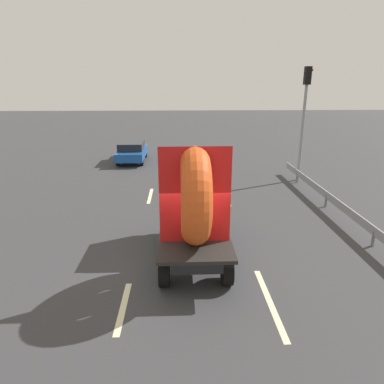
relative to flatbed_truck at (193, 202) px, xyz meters
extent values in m
plane|color=#38383A|center=(-0.23, -0.49, -1.81)|extent=(120.00, 120.00, 0.00)
cylinder|color=black|center=(-0.85, 1.17, -1.36)|extent=(0.28, 0.90, 0.90)
cylinder|color=black|center=(0.85, 1.17, -1.36)|extent=(0.28, 0.90, 0.90)
cylinder|color=black|center=(-0.85, -1.61, -1.36)|extent=(0.28, 0.90, 0.90)
cylinder|color=black|center=(0.85, -1.61, -1.36)|extent=(0.28, 0.90, 0.90)
cube|color=black|center=(0.00, -0.15, -0.92)|extent=(1.30, 4.49, 0.25)
cube|color=#4C5156|center=(0.00, 1.17, -0.12)|extent=(2.00, 1.85, 1.35)
cube|color=black|center=(0.00, 1.12, 0.18)|extent=(2.02, 1.75, 0.44)
cube|color=black|center=(0.00, -1.08, -0.74)|extent=(2.00, 2.65, 0.10)
cube|color=black|center=(0.00, 0.20, -0.14)|extent=(1.80, 0.08, 1.10)
torus|color=#D84C19|center=(0.00, -1.23, 0.61)|extent=(0.76, 2.62, 2.62)
cube|color=red|center=(0.00, -1.23, 0.61)|extent=(1.90, 0.03, 2.62)
cylinder|color=black|center=(-4.44, 15.33, -1.49)|extent=(0.22, 0.64, 0.64)
cylinder|color=black|center=(-2.88, 15.33, -1.49)|extent=(0.22, 0.64, 0.64)
cylinder|color=black|center=(-4.44, 12.63, -1.49)|extent=(0.22, 0.64, 0.64)
cylinder|color=black|center=(-2.88, 12.63, -1.49)|extent=(0.22, 0.64, 0.64)
cube|color=#194C99|center=(-3.66, 13.98, -1.21)|extent=(1.80, 4.21, 0.55)
cube|color=black|center=(-3.66, 13.88, -0.69)|extent=(1.62, 2.36, 0.50)
cylinder|color=gray|center=(6.29, 8.68, 0.77)|extent=(0.16, 0.16, 5.15)
cube|color=black|center=(6.29, 8.68, 3.79)|extent=(0.30, 0.36, 0.90)
sphere|color=red|center=(6.46, 8.68, 4.07)|extent=(0.20, 0.20, 0.20)
cube|color=gray|center=(6.07, 2.37, -1.26)|extent=(0.06, 15.46, 0.32)
cylinder|color=slate|center=(6.07, 0.43, -1.54)|extent=(0.10, 0.10, 0.55)
cylinder|color=slate|center=(6.07, 4.30, -1.54)|extent=(0.10, 0.10, 0.55)
cylinder|color=slate|center=(6.07, 8.16, -1.54)|extent=(0.10, 0.10, 0.55)
cube|color=beige|center=(-1.83, -2.58, -1.81)|extent=(0.16, 2.09, 0.01)
cube|color=beige|center=(-1.83, 6.16, -1.81)|extent=(0.16, 2.32, 0.01)
cube|color=beige|center=(1.83, -2.49, -1.81)|extent=(0.16, 2.97, 0.01)
cube|color=beige|center=(1.83, 5.97, -1.81)|extent=(0.16, 2.91, 0.01)
camera|label=1|loc=(-0.42, -9.83, 3.46)|focal=32.24mm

